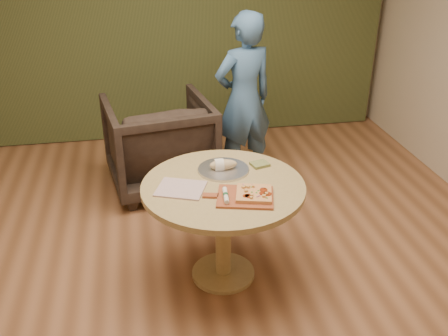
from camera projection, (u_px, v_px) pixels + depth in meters
room_shell at (212, 101)px, 2.82m from camera, size 5.04×6.04×2.84m
curtain at (170, 12)px, 5.36m from camera, size 4.80×0.14×2.78m
pedestal_table at (223, 203)px, 3.36m from camera, size 1.09×1.09×0.75m
pizza_paddle at (244, 197)px, 3.13m from camera, size 0.47×0.36×0.01m
flatbread_pizza at (254, 193)px, 3.13m from camera, size 0.27×0.27×0.04m
cutlery_roll at (226, 195)px, 3.10m from camera, size 0.05×0.20×0.03m
newspaper at (181, 189)px, 3.23m from camera, size 0.37×0.34×0.01m
serving_tray at (223, 169)px, 3.47m from camera, size 0.36×0.36×0.02m
bread_roll at (222, 165)px, 3.45m from camera, size 0.19×0.09×0.09m
green_packet at (260, 164)px, 3.54m from camera, size 0.14×0.13×0.02m
armchair at (159, 139)px, 4.64m from camera, size 1.05×1.00×0.95m
person_standing at (244, 100)px, 4.62m from camera, size 0.68×0.54×1.62m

